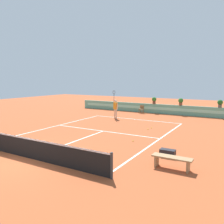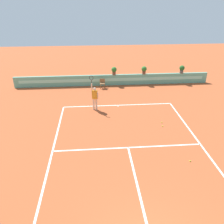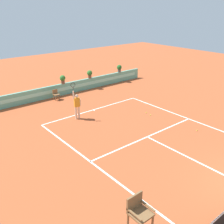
# 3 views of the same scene
# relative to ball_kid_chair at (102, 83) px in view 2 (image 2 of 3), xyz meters

# --- Properties ---
(ground_plane) EXTENTS (60.00, 60.00, 0.00)m
(ground_plane) POSITION_rel_ball_kid_chair_xyz_m (1.01, -9.66, -0.48)
(ground_plane) COLOR #A84C28
(court_lines) EXTENTS (8.32, 11.94, 0.01)m
(court_lines) POSITION_rel_ball_kid_chair_xyz_m (1.01, -8.94, -0.47)
(court_lines) COLOR white
(court_lines) RESTS_ON ground
(back_wall_barrier) EXTENTS (18.00, 0.21, 1.00)m
(back_wall_barrier) POSITION_rel_ball_kid_chair_xyz_m (1.01, 0.73, 0.02)
(back_wall_barrier) COLOR #60A88E
(back_wall_barrier) RESTS_ON ground
(ball_kid_chair) EXTENTS (0.44, 0.44, 0.85)m
(ball_kid_chair) POSITION_rel_ball_kid_chair_xyz_m (0.00, 0.00, 0.00)
(ball_kid_chair) COLOR brown
(ball_kid_chair) RESTS_ON ground
(tennis_player) EXTENTS (0.60, 0.31, 2.58)m
(tennis_player) POSITION_rel_ball_kid_chair_xyz_m (-0.73, -4.39, 0.57)
(tennis_player) COLOR beige
(tennis_player) RESTS_ON ground
(tennis_ball_near_baseline) EXTENTS (0.07, 0.07, 0.07)m
(tennis_ball_near_baseline) POSITION_rel_ball_kid_chair_xyz_m (3.62, -6.70, -0.44)
(tennis_ball_near_baseline) COLOR #CCE033
(tennis_ball_near_baseline) RESTS_ON ground
(tennis_ball_mid_court) EXTENTS (0.07, 0.07, 0.07)m
(tennis_ball_mid_court) POSITION_rel_ball_kid_chair_xyz_m (3.96, -10.68, -0.44)
(tennis_ball_mid_court) COLOR #CCE033
(tennis_ball_mid_court) RESTS_ON ground
(tennis_ball_by_sideline) EXTENTS (0.07, 0.07, 0.07)m
(tennis_ball_by_sideline) POSITION_rel_ball_kid_chair_xyz_m (3.54, -7.18, -0.44)
(tennis_ball_by_sideline) COLOR #CCE033
(tennis_ball_by_sideline) RESTS_ON ground
(potted_plant_right) EXTENTS (0.48, 0.48, 0.72)m
(potted_plant_right) POSITION_rel_ball_kid_chair_xyz_m (3.91, 0.73, 0.93)
(potted_plant_right) COLOR brown
(potted_plant_right) RESTS_ON back_wall_barrier
(potted_plant_far_right) EXTENTS (0.48, 0.48, 0.72)m
(potted_plant_far_right) POSITION_rel_ball_kid_chair_xyz_m (7.50, 0.73, 0.93)
(potted_plant_far_right) COLOR #514C47
(potted_plant_far_right) RESTS_ON back_wall_barrier
(potted_plant_centre) EXTENTS (0.48, 0.48, 0.72)m
(potted_plant_centre) POSITION_rel_ball_kid_chair_xyz_m (1.12, 0.73, 0.93)
(potted_plant_centre) COLOR brown
(potted_plant_centre) RESTS_ON back_wall_barrier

